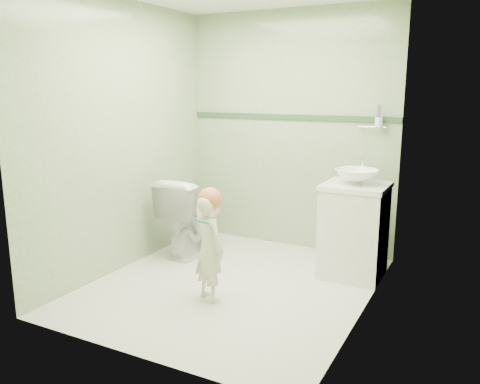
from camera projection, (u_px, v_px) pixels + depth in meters
The scene contains 12 objects.
ground at pixel (232, 285), 4.09m from camera, with size 2.50×2.50×0.00m, color silver.
room_shell at pixel (231, 144), 3.84m from camera, with size 2.50×2.54×2.40m.
trim_stripe at pixel (290, 117), 4.88m from camera, with size 2.20×0.02×0.05m, color #2E4E31.
vanity at pixel (354, 232), 4.24m from camera, with size 0.52×0.50×0.80m, color silver.
counter at pixel (356, 186), 4.15m from camera, with size 0.54×0.52×0.04m, color white.
basin at pixel (357, 177), 4.13m from camera, with size 0.37×0.37×0.13m, color white.
faucet at pixel (362, 164), 4.28m from camera, with size 0.03×0.13×0.18m.
cup_holder at pixel (378, 122), 4.44m from camera, with size 0.26×0.07×0.21m.
toilet at pixel (193, 215), 4.83m from camera, with size 0.43×0.76×0.78m, color white.
toddler at pixel (209, 248), 3.74m from camera, with size 0.31×0.20×0.84m, color beige.
hair_cap at pixel (210, 200), 3.68m from camera, with size 0.19×0.19×0.19m, color #BB6A41.
teal_toothbrush at pixel (201, 220), 3.55m from camera, with size 0.11×0.14×0.08m.
Camera 1 is at (1.83, -3.37, 1.64)m, focal length 36.17 mm.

